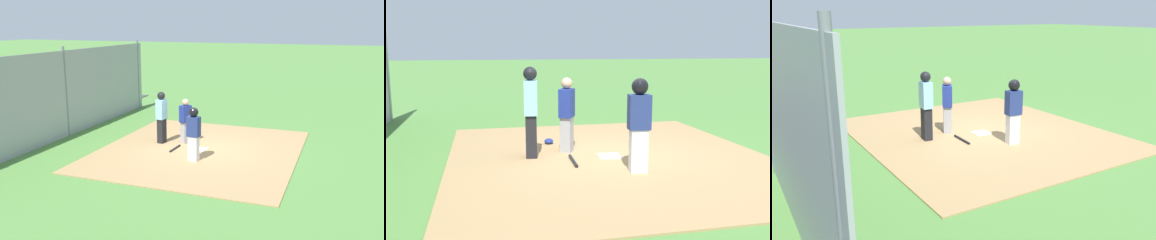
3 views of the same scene
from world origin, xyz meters
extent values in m
plane|color=#51843D|center=(0.00, 0.00, 0.00)|extent=(140.00, 140.00, 0.00)
cube|color=#A88456|center=(0.00, 0.00, 0.01)|extent=(7.20, 6.40, 0.03)
cube|color=white|center=(0.00, 0.00, 0.04)|extent=(0.48, 0.48, 0.02)
cube|color=#9E9EA3|center=(-0.59, -0.76, 0.40)|extent=(0.37, 0.33, 0.75)
cube|color=navy|center=(-0.59, -0.76, 1.08)|extent=(0.46, 0.40, 0.59)
sphere|color=tan|center=(-0.59, -0.76, 1.49)|extent=(0.23, 0.23, 0.23)
cube|color=black|center=(-0.30, -1.55, 0.46)|extent=(0.32, 0.25, 0.87)
cube|color=#8CC1E0|center=(-0.30, -1.55, 1.24)|extent=(0.40, 0.30, 0.69)
sphere|color=black|center=(-0.30, -1.55, 1.72)|extent=(0.27, 0.27, 0.27)
cube|color=silver|center=(1.15, 0.19, 0.42)|extent=(0.25, 0.32, 0.78)
cube|color=navy|center=(1.15, 0.19, 1.11)|extent=(0.30, 0.41, 0.61)
sphere|color=tan|center=(1.15, 0.19, 1.54)|extent=(0.24, 0.24, 0.24)
sphere|color=black|center=(1.15, 0.19, 1.56)|extent=(0.29, 0.29, 0.29)
cylinder|color=black|center=(0.27, -0.81, 0.06)|extent=(0.79, 0.09, 0.06)
ellipsoid|color=navy|center=(-1.41, -1.03, 0.09)|extent=(0.24, 0.20, 0.12)
cylinder|color=slate|center=(5.70, -5.29, 1.68)|extent=(0.10, 0.10, 3.35)
camera|label=1|loc=(12.73, 4.48, 4.22)|focal=39.27mm
camera|label=2|loc=(8.00, -2.45, 2.22)|focal=39.46mm
camera|label=3|loc=(8.88, -6.01, 3.35)|focal=37.43mm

